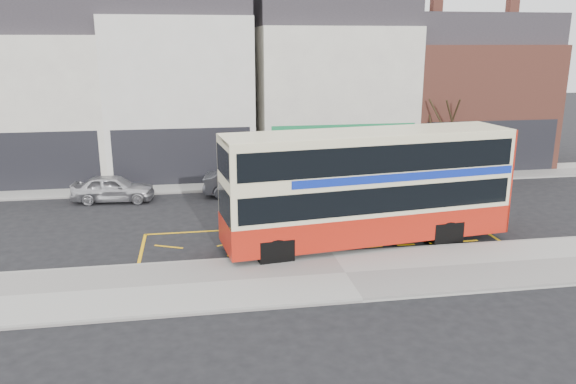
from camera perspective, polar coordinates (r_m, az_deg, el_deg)
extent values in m
plane|color=black|center=(21.34, 4.21, -6.12)|extent=(120.00, 120.00, 0.00)
cube|color=#9C9B94|center=(19.26, 5.84, -8.34)|extent=(40.00, 4.00, 0.15)
cube|color=gray|center=(20.98, 4.45, -6.29)|extent=(40.00, 0.15, 0.15)
cube|color=#9C9B94|center=(31.62, -0.51, 1.12)|extent=(50.00, 3.00, 0.15)
cube|color=#BDB6AB|center=(35.57, -23.86, 7.83)|extent=(8.00, 8.00, 8.00)
cube|color=#28262B|center=(35.40, -24.73, 15.70)|extent=(8.00, 7.20, 1.80)
cube|color=black|center=(32.12, -25.06, 2.69)|extent=(7.36, 0.06, 3.20)
cube|color=black|center=(32.18, -25.02, 2.35)|extent=(5.60, 0.04, 2.00)
cube|color=silver|center=(34.46, -10.80, 9.48)|extent=(8.00, 8.00, 9.00)
cube|color=#28262B|center=(34.38, -11.26, 18.47)|extent=(8.00, 7.20, 1.80)
cube|color=black|center=(30.94, -10.65, 3.44)|extent=(7.36, 0.06, 3.20)
cube|color=black|center=(31.00, -10.63, 3.08)|extent=(5.60, 0.04, 2.00)
cube|color=#BDB6AB|center=(35.48, 4.10, 9.45)|extent=(9.00, 8.00, 8.50)
cube|color=#28262B|center=(35.35, 4.27, 17.79)|extent=(9.00, 7.20, 1.80)
cube|color=#157843|center=(32.04, 5.69, 4.02)|extent=(8.28, 0.06, 3.20)
cube|color=black|center=(32.10, 5.67, 3.68)|extent=(6.30, 0.04, 2.00)
cube|color=brown|center=(38.64, 17.32, 8.53)|extent=(9.00, 8.00, 7.50)
cube|color=#28262B|center=(38.45, 17.88, 15.42)|extent=(9.00, 7.20, 1.80)
cube|color=brown|center=(36.44, 14.83, 17.74)|extent=(0.60, 0.60, 1.20)
cube|color=brown|center=(38.70, 21.84, 17.01)|extent=(0.60, 0.60, 1.20)
cube|color=black|center=(35.47, 19.91, 4.26)|extent=(8.28, 0.06, 3.20)
cube|color=black|center=(35.52, 19.86, 3.95)|extent=(6.30, 0.04, 2.00)
cube|color=beige|center=(21.66, 8.08, 0.74)|extent=(11.33, 3.88, 4.09)
cube|color=#AB1B0D|center=(22.07, 7.94, -3.00)|extent=(11.38, 3.92, 1.11)
cube|color=#AB1B0D|center=(24.45, 19.96, 1.63)|extent=(0.38, 2.55, 4.09)
cube|color=black|center=(21.73, 8.06, 0.04)|extent=(10.90, 3.88, 0.96)
cube|color=black|center=(21.39, 8.20, 3.96)|extent=(10.90, 3.88, 1.01)
cube|color=#0E259C|center=(21.97, 10.53, 2.27)|extent=(9.13, 3.65, 0.30)
cube|color=black|center=(20.18, -6.42, -1.83)|extent=(0.35, 2.31, 1.62)
cube|color=black|center=(19.74, -6.57, 3.08)|extent=(0.35, 2.31, 1.01)
cube|color=black|center=(19.92, -6.47, 0.81)|extent=(0.27, 1.76, 0.35)
cube|color=beige|center=(21.26, 8.28, 5.96)|extent=(11.32, 3.78, 0.12)
cylinder|color=black|center=(19.90, -1.15, -6.13)|extent=(1.04, 0.41, 1.01)
cylinder|color=black|center=(21.97, -2.76, -4.06)|extent=(1.04, 0.41, 1.01)
cylinder|color=black|center=(22.61, 15.90, -4.09)|extent=(1.04, 0.41, 1.01)
cylinder|color=black|center=(24.45, 13.06, -2.44)|extent=(1.04, 0.41, 1.01)
cube|color=black|center=(20.08, 0.08, -2.15)|extent=(0.11, 0.11, 3.21)
cube|color=white|center=(19.80, 0.99, 1.45)|extent=(0.58, 0.04, 0.47)
cube|color=white|center=(20.02, 0.04, -0.93)|extent=(0.37, 0.03, 0.54)
imported|color=#B8B7BC|center=(29.03, -17.33, 0.37)|extent=(4.09, 1.95, 1.35)
imported|color=#47484F|center=(28.78, -3.92, 1.09)|extent=(4.85, 2.33, 1.53)
imported|color=white|center=(31.40, 10.74, 1.78)|extent=(4.29, 1.75, 1.25)
cylinder|color=#312515|center=(33.95, 15.07, 3.30)|extent=(0.24, 0.24, 2.16)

